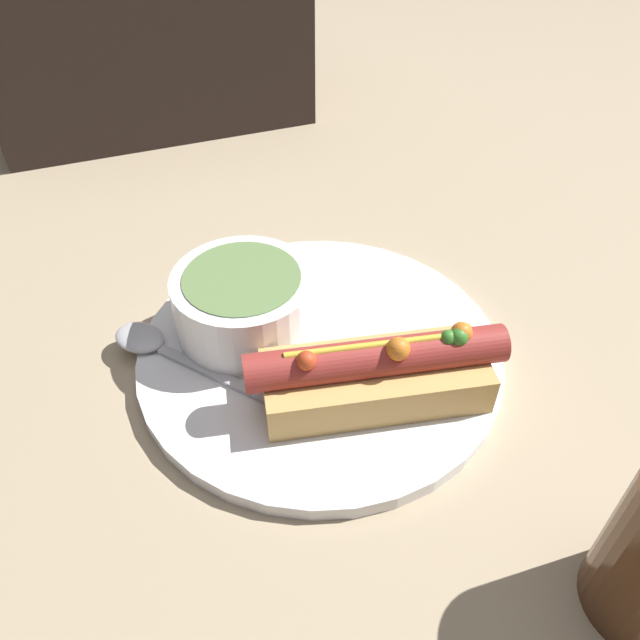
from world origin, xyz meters
The scene contains 5 objects.
ground_plane centered at (0.00, 0.00, 0.00)m, with size 4.00×4.00×0.00m, color tan.
dinner_plate centered at (0.00, 0.00, 0.01)m, with size 0.29×0.29×0.01m.
hot_dog centered at (0.02, -0.06, 0.04)m, with size 0.19×0.09×0.06m.
soup_bowl centered at (-0.05, 0.04, 0.04)m, with size 0.11×0.11×0.05m.
spoon centered at (-0.12, 0.04, 0.02)m, with size 0.12×0.14×0.01m.
Camera 1 is at (-0.12, -0.32, 0.36)m, focal length 35.00 mm.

